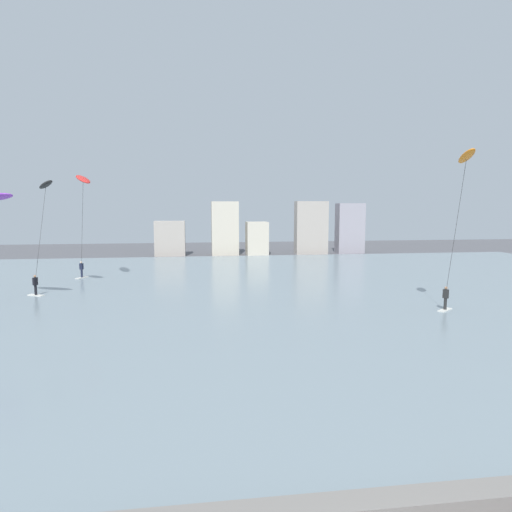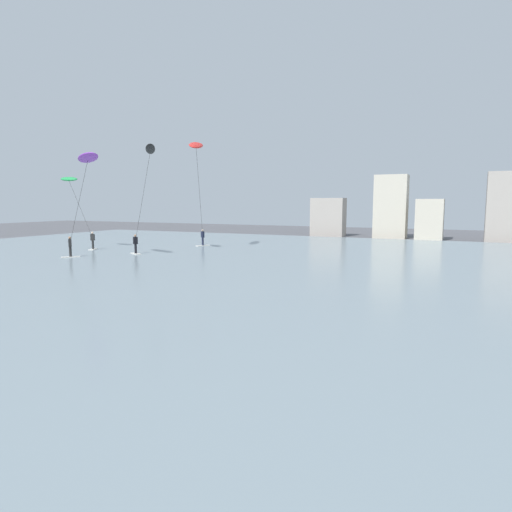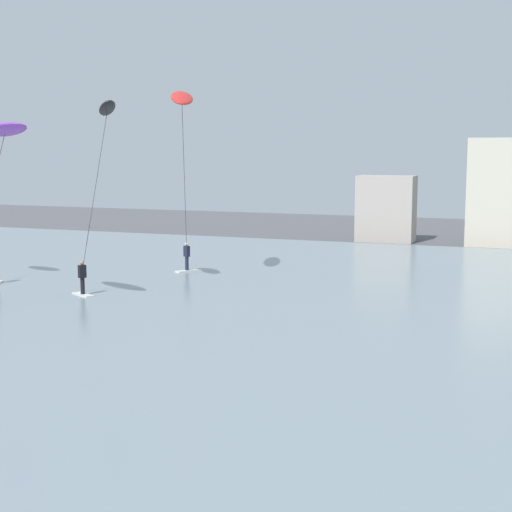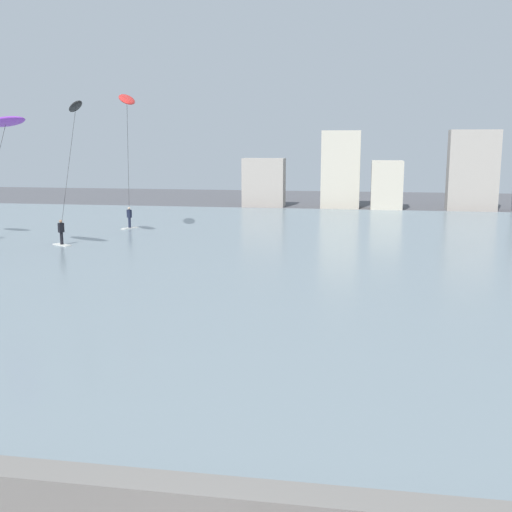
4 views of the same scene
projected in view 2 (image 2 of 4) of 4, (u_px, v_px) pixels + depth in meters
water_bay at (327, 269)px, 28.94m from camera, size 84.00×52.00×0.10m
far_shore_buildings at (433, 212)px, 51.85m from camera, size 30.91×4.11×7.80m
kitesurfer_purple at (86, 165)px, 33.12m from camera, size 4.58×2.87×8.14m
kitesurfer_black at (148, 163)px, 36.67m from camera, size 2.51×3.13×9.29m
kitesurfer_red at (197, 153)px, 39.80m from camera, size 2.97×5.43×10.14m
kitesurfer_green at (72, 187)px, 40.17m from camera, size 4.14×1.82×6.79m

